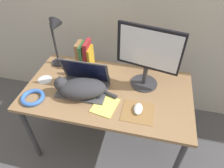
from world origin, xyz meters
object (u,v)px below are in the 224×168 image
object	(u,v)px
laptop	(84,84)
external_monitor	(148,55)
cable_coil	(33,97)
desk_lamp	(55,34)
notepad	(105,105)
book_row	(85,55)
cd_disc	(45,80)
computer_mouse	(138,109)
cat	(80,88)

from	to	relation	value
laptop	external_monitor	world-z (taller)	external_monitor
cable_coil	desk_lamp	bearing A→B (deg)	85.80
external_monitor	notepad	size ratio (longest dim) A/B	2.23
book_row	cd_disc	distance (m)	0.41
external_monitor	notepad	bearing A→B (deg)	-129.11
book_row	desk_lamp	distance (m)	0.31
desk_lamp	laptop	bearing A→B (deg)	-39.10
computer_mouse	cd_disc	bearing A→B (deg)	168.78
notepad	book_row	bearing A→B (deg)	123.90
cable_coil	external_monitor	bearing A→B (deg)	24.42
external_monitor	laptop	bearing A→B (deg)	-160.26
computer_mouse	desk_lamp	size ratio (longest dim) A/B	0.24
laptop	cat	distance (m)	0.08
cable_coil	notepad	distance (m)	0.56
cd_disc	desk_lamp	bearing A→B (deg)	76.95
cable_coil	laptop	bearing A→B (deg)	30.21
laptop	notepad	size ratio (longest dim) A/B	1.69
notepad	computer_mouse	bearing A→B (deg)	2.67
computer_mouse	cd_disc	xyz separation A→B (m)	(-0.82, 0.16, -0.02)
desk_lamp	cable_coil	bearing A→B (deg)	-94.20
cat	cable_coil	distance (m)	0.37
computer_mouse	desk_lamp	bearing A→B (deg)	153.26
laptop	cd_disc	distance (m)	0.37
laptop	external_monitor	distance (m)	0.55
external_monitor	book_row	distance (m)	0.60
external_monitor	book_row	bearing A→B (deg)	166.15
laptop	cable_coil	bearing A→B (deg)	-149.79
book_row	cat	bearing A→B (deg)	-76.65
cd_disc	cable_coil	bearing A→B (deg)	-85.38
laptop	book_row	size ratio (longest dim) A/B	1.53
cd_disc	notepad	bearing A→B (deg)	-16.81
book_row	desk_lamp	bearing A→B (deg)	-167.17
external_monitor	cd_disc	world-z (taller)	external_monitor
external_monitor	desk_lamp	world-z (taller)	external_monitor
book_row	notepad	xyz separation A→B (m)	(0.30, -0.45, -0.11)
external_monitor	book_row	world-z (taller)	external_monitor
notepad	laptop	bearing A→B (deg)	145.66
computer_mouse	cd_disc	distance (m)	0.84
external_monitor	book_row	size ratio (longest dim) A/B	2.02
computer_mouse	notepad	distance (m)	0.25
computer_mouse	external_monitor	bearing A→B (deg)	88.18
external_monitor	computer_mouse	world-z (taller)	external_monitor
book_row	cd_disc	xyz separation A→B (m)	(-0.28, -0.28, -0.11)
desk_lamp	book_row	bearing A→B (deg)	12.83
cat	laptop	bearing A→B (deg)	89.80
external_monitor	cd_disc	xyz separation A→B (m)	(-0.83, -0.14, -0.29)
desk_lamp	cd_disc	xyz separation A→B (m)	(-0.05, -0.23, -0.32)
book_row	cable_coil	size ratio (longest dim) A/B	1.39
laptop	cable_coil	distance (m)	0.40
computer_mouse	cable_coil	bearing A→B (deg)	-175.19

